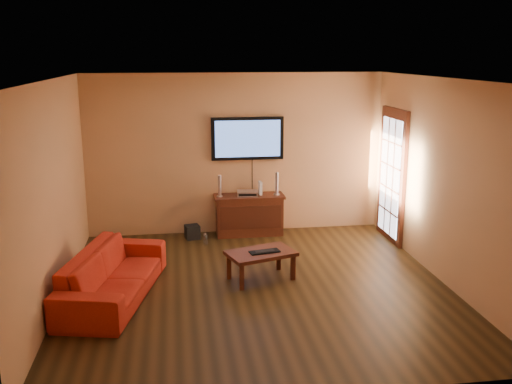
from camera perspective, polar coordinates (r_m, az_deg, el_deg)
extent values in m
plane|color=black|center=(7.63, 0.15, -9.51)|extent=(5.00, 5.00, 0.00)
plane|color=tan|center=(9.63, -2.02, 3.81)|extent=(5.00, 0.00, 5.00)
plane|color=tan|center=(7.28, -19.70, -0.27)|extent=(0.00, 5.00, 5.00)
plane|color=tan|center=(7.95, 18.28, 0.98)|extent=(0.00, 5.00, 5.00)
plane|color=white|center=(7.01, 0.17, 11.20)|extent=(5.00, 5.00, 0.00)
cube|color=#431A0F|center=(9.51, 13.44, 1.47)|extent=(0.06, 1.02, 2.22)
cube|color=white|center=(9.50, 13.24, 1.46)|extent=(0.01, 0.79, 1.89)
cube|color=#431A0F|center=(9.67, -0.69, -2.41)|extent=(1.11, 0.42, 0.64)
cube|color=black|center=(9.45, -0.52, -2.57)|extent=(1.02, 0.02, 0.39)
cube|color=#431A0F|center=(9.58, -0.70, -0.44)|extent=(1.18, 0.45, 0.04)
cube|color=black|center=(9.57, -0.86, 5.38)|extent=(1.22, 0.07, 0.72)
cube|color=#4569B5|center=(9.53, -0.83, 5.34)|extent=(1.09, 0.01, 0.61)
cube|color=#431A0F|center=(7.75, 0.49, -6.16)|extent=(1.01, 0.78, 0.05)
cube|color=#431A0F|center=(7.49, -1.44, -8.51)|extent=(0.06, 0.06, 0.35)
cube|color=#431A0F|center=(7.82, 3.72, -7.55)|extent=(0.06, 0.06, 0.35)
cube|color=#431A0F|center=(7.84, -2.73, -7.48)|extent=(0.06, 0.06, 0.35)
cube|color=#431A0F|center=(8.16, 2.26, -6.61)|extent=(0.06, 0.06, 0.35)
imported|color=#B32413|center=(7.40, -14.13, -7.25)|extent=(1.08, 2.20, 0.83)
cylinder|color=silver|center=(9.49, -3.63, -0.43)|extent=(0.10, 0.10, 0.02)
cylinder|color=silver|center=(9.45, -3.65, 0.65)|extent=(0.06, 0.06, 0.35)
cylinder|color=silver|center=(9.61, 2.08, -0.23)|extent=(0.11, 0.11, 0.02)
cylinder|color=silver|center=(9.57, 2.09, 0.89)|extent=(0.06, 0.06, 0.37)
cube|color=silver|center=(9.54, -0.86, -0.12)|extent=(0.37, 0.28, 0.08)
cube|color=white|center=(9.60, 0.42, 0.41)|extent=(0.05, 0.16, 0.22)
cube|color=black|center=(9.56, -6.38, -3.99)|extent=(0.27, 0.27, 0.23)
cylinder|color=white|center=(9.24, -5.09, -4.76)|extent=(0.07, 0.07, 0.18)
sphere|color=white|center=(9.21, -5.10, -4.21)|extent=(0.04, 0.04, 0.04)
cube|color=black|center=(7.72, 0.86, -5.98)|extent=(0.43, 0.23, 0.02)
cube|color=black|center=(7.71, 0.86, -5.90)|extent=(0.28, 0.16, 0.01)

